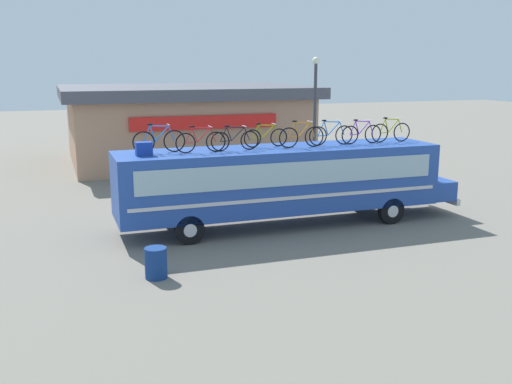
{
  "coord_description": "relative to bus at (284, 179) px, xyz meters",
  "views": [
    {
      "loc": [
        -7.63,
        -19.04,
        5.72
      ],
      "look_at": [
        -0.91,
        0.0,
        1.3
      ],
      "focal_mm": 41.13,
      "sensor_mm": 36.0,
      "label": 1
    }
  ],
  "objects": [
    {
      "name": "luggage_bag_1",
      "position": [
        -4.98,
        -0.21,
        1.36
      ],
      "size": [
        0.52,
        0.38,
        0.44
      ],
      "primitive_type": "cube",
      "color": "#193899",
      "rests_on": "bus"
    },
    {
      "name": "rooftop_bicycle_4",
      "position": [
        -0.59,
        0.36,
        1.5
      ],
      "size": [
        1.64,
        0.44,
        0.86
      ],
      "color": "black",
      "rests_on": "bus"
    },
    {
      "name": "street_lamp",
      "position": [
        3.45,
        4.9,
        1.82
      ],
      "size": [
        0.31,
        0.31,
        6.03
      ],
      "color": "#38383D",
      "rests_on": "ground"
    },
    {
      "name": "rooftop_bicycle_6",
      "position": [
        1.81,
        0.02,
        1.53
      ],
      "size": [
        1.75,
        0.44,
        0.93
      ],
      "color": "black",
      "rests_on": "bus"
    },
    {
      "name": "rooftop_bicycle_2",
      "position": [
        -3.1,
        -0.2,
        1.52
      ],
      "size": [
        1.71,
        0.44,
        0.91
      ],
      "color": "black",
      "rests_on": "bus"
    },
    {
      "name": "ground_plane",
      "position": [
        -0.17,
        0.0,
        -1.7
      ],
      "size": [
        120.0,
        120.0,
        0.0
      ],
      "primitive_type": "plane",
      "color": "slate"
    },
    {
      "name": "roadside_building",
      "position": [
        -0.11,
        15.72,
        0.57
      ],
      "size": [
        14.14,
        10.64,
        4.45
      ],
      "color": "tan",
      "rests_on": "ground"
    },
    {
      "name": "bus",
      "position": [
        0.0,
        0.0,
        0.0
      ],
      "size": [
        12.72,
        2.58,
        2.84
      ],
      "color": "#23479E",
      "rests_on": "ground"
    },
    {
      "name": "rooftop_bicycle_3",
      "position": [
        -1.88,
        -0.13,
        1.51
      ],
      "size": [
        1.7,
        0.44,
        0.88
      ],
      "color": "black",
      "rests_on": "bus"
    },
    {
      "name": "rooftop_bicycle_1",
      "position": [
        -4.4,
        0.23,
        1.54
      ],
      "size": [
        1.76,
        0.44,
        0.98
      ],
      "color": "black",
      "rests_on": "bus"
    },
    {
      "name": "rooftop_bicycle_5",
      "position": [
        0.56,
        -0.19,
        1.54
      ],
      "size": [
        1.71,
        0.44,
        0.97
      ],
      "color": "black",
      "rests_on": "bus"
    },
    {
      "name": "rooftop_bicycle_8",
      "position": [
        4.34,
        0.06,
        1.53
      ],
      "size": [
        1.67,
        0.44,
        0.94
      ],
      "color": "black",
      "rests_on": "bus"
    },
    {
      "name": "rooftop_bicycle_7",
      "position": [
        3.04,
        -0.02,
        1.52
      ],
      "size": [
        1.65,
        0.44,
        0.91
      ],
      "color": "black",
      "rests_on": "bus"
    },
    {
      "name": "trash_bin",
      "position": [
        -5.32,
        -3.85,
        -1.27
      ],
      "size": [
        0.61,
        0.61,
        0.86
      ],
      "primitive_type": "cylinder",
      "color": "navy",
      "rests_on": "ground"
    }
  ]
}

